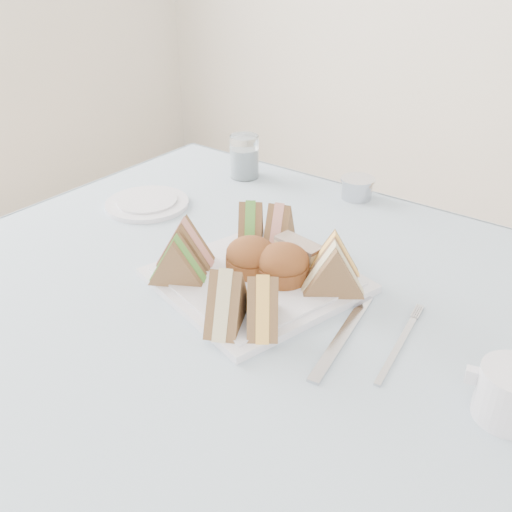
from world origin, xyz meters
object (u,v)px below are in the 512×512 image
Objects in this scene: serving_plate at (256,280)px; creamer_jug at (510,394)px; water_glass at (244,157)px; table at (222,472)px.

serving_plate is 0.40m from creamer_jug.
serving_plate is at bearing -49.68° from water_glass.
water_glass is (-0.26, 0.41, 0.42)m from table.
table is 3.30× the size of serving_plate.
serving_plate is 0.44m from water_glass.
water_glass is 0.78m from creamer_jug.
serving_plate is 2.93× the size of water_glass.
creamer_jug is (0.41, 0.03, 0.41)m from table.
table is at bearing -90.11° from serving_plate.
creamer_jug is at bearing 3.46° from table.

